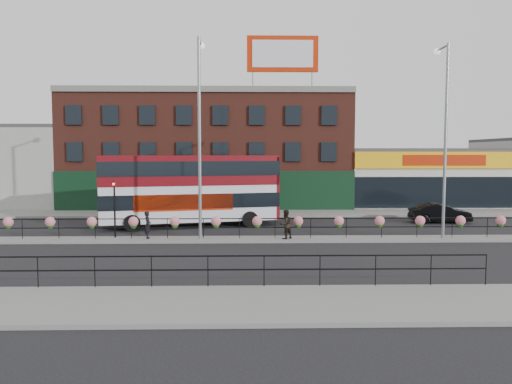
{
  "coord_description": "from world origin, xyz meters",
  "views": [
    {
      "loc": [
        -0.67,
        -27.58,
        4.9
      ],
      "look_at": [
        0.0,
        3.0,
        2.5
      ],
      "focal_mm": 35.0,
      "sensor_mm": 36.0,
      "label": 1
    }
  ],
  "objects_px": {
    "car": "(440,213)",
    "lamp_column_west": "(200,120)",
    "pedestrian_b": "(285,224)",
    "lamp_column_east": "(444,124)",
    "double_decker_bus": "(191,183)",
    "pedestrian_a": "(148,225)"
  },
  "relations": [
    {
      "from": "lamp_column_west",
      "to": "pedestrian_a",
      "type": "bearing_deg",
      "value": -178.14
    },
    {
      "from": "lamp_column_west",
      "to": "double_decker_bus",
      "type": "bearing_deg",
      "value": 101.68
    },
    {
      "from": "car",
      "to": "lamp_column_west",
      "type": "height_order",
      "value": "lamp_column_west"
    },
    {
      "from": "pedestrian_a",
      "to": "double_decker_bus",
      "type": "bearing_deg",
      "value": -27.08
    },
    {
      "from": "double_decker_bus",
      "to": "lamp_column_east",
      "type": "relative_size",
      "value": 1.12
    },
    {
      "from": "lamp_column_west",
      "to": "lamp_column_east",
      "type": "height_order",
      "value": "lamp_column_west"
    },
    {
      "from": "double_decker_bus",
      "to": "car",
      "type": "relative_size",
      "value": 2.87
    },
    {
      "from": "pedestrian_a",
      "to": "lamp_column_east",
      "type": "height_order",
      "value": "lamp_column_east"
    },
    {
      "from": "car",
      "to": "lamp_column_east",
      "type": "height_order",
      "value": "lamp_column_east"
    },
    {
      "from": "double_decker_bus",
      "to": "pedestrian_b",
      "type": "height_order",
      "value": "double_decker_bus"
    },
    {
      "from": "car",
      "to": "lamp_column_west",
      "type": "relative_size",
      "value": 0.38
    },
    {
      "from": "car",
      "to": "pedestrian_a",
      "type": "relative_size",
      "value": 2.76
    },
    {
      "from": "car",
      "to": "pedestrian_b",
      "type": "xyz_separation_m",
      "value": [
        -11.46,
        -7.18,
        0.27
      ]
    },
    {
      "from": "double_decker_bus",
      "to": "lamp_column_west",
      "type": "height_order",
      "value": "lamp_column_west"
    },
    {
      "from": "car",
      "to": "pedestrian_a",
      "type": "xyz_separation_m",
      "value": [
        -19.11,
        -6.89,
        0.23
      ]
    },
    {
      "from": "car",
      "to": "lamp_column_east",
      "type": "bearing_deg",
      "value": 160.38
    },
    {
      "from": "double_decker_bus",
      "to": "pedestrian_a",
      "type": "distance_m",
      "value": 6.21
    },
    {
      "from": "pedestrian_a",
      "to": "lamp_column_west",
      "type": "height_order",
      "value": "lamp_column_west"
    },
    {
      "from": "double_decker_bus",
      "to": "lamp_column_west",
      "type": "xyz_separation_m",
      "value": [
        1.14,
        -5.5,
        3.79
      ]
    },
    {
      "from": "pedestrian_b",
      "to": "lamp_column_east",
      "type": "relative_size",
      "value": 0.15
    },
    {
      "from": "double_decker_bus",
      "to": "car",
      "type": "distance_m",
      "value": 17.5
    },
    {
      "from": "pedestrian_a",
      "to": "pedestrian_b",
      "type": "bearing_deg",
      "value": -101.44
    }
  ]
}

